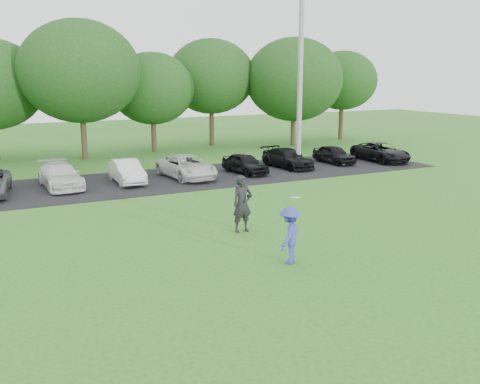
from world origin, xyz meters
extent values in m
plane|color=#2C6F1F|center=(0.00, 0.00, 0.00)|extent=(100.00, 100.00, 0.00)
cube|color=black|center=(0.00, 13.00, 0.01)|extent=(32.00, 6.50, 0.03)
cylinder|color=#989893|center=(8.36, 12.78, 5.16)|extent=(0.28, 0.28, 10.31)
imported|color=#3B40A7|center=(-0.33, -0.37, 0.84)|extent=(1.22, 1.17, 1.67)
cylinder|color=white|center=(-0.35, -0.65, 2.01)|extent=(0.28, 0.27, 0.10)
imported|color=black|center=(-0.15, 3.03, 0.99)|extent=(0.74, 0.51, 1.99)
cube|color=black|center=(0.03, 2.85, 1.29)|extent=(0.14, 0.11, 0.10)
imported|color=silver|center=(-4.69, 13.32, 0.61)|extent=(1.85, 4.08, 1.16)
imported|color=silver|center=(-1.55, 13.06, 0.60)|extent=(1.26, 3.46, 1.13)
imported|color=silver|center=(1.57, 12.92, 0.61)|extent=(2.36, 4.36, 1.16)
imported|color=black|center=(4.88, 12.70, 0.58)|extent=(1.70, 3.35, 1.10)
imported|color=black|center=(7.92, 13.25, 0.58)|extent=(1.91, 3.89, 1.09)
imported|color=black|center=(11.27, 13.33, 0.57)|extent=(1.35, 3.18, 1.07)
imported|color=black|center=(14.31, 12.64, 0.60)|extent=(1.90, 4.11, 1.14)
cylinder|color=#38281C|center=(-2.00, 21.60, 1.35)|extent=(0.36, 0.36, 2.70)
ellipsoid|color=#214C19|center=(-2.00, 21.60, 5.48)|extent=(7.42, 7.42, 6.31)
cylinder|color=#38281C|center=(3.00, 23.00, 1.10)|extent=(0.36, 0.36, 2.20)
ellipsoid|color=#214C19|center=(3.00, 23.00, 4.36)|extent=(5.76, 5.76, 4.90)
cylinder|color=#38281C|center=(8.00, 24.40, 1.35)|extent=(0.36, 0.36, 2.70)
ellipsoid|color=#214C19|center=(8.00, 24.40, 5.14)|extent=(6.50, 6.50, 5.53)
cylinder|color=#38281C|center=(13.50, 21.60, 1.10)|extent=(0.36, 0.36, 2.20)
ellipsoid|color=#214C19|center=(13.50, 21.60, 4.92)|extent=(7.24, 7.24, 6.15)
cylinder|color=#38281C|center=(19.00, 23.00, 1.35)|extent=(0.36, 0.36, 2.70)
ellipsoid|color=#214C19|center=(19.00, 23.00, 4.79)|extent=(5.58, 5.58, 4.74)
camera|label=1|loc=(-8.16, -12.90, 5.39)|focal=40.00mm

